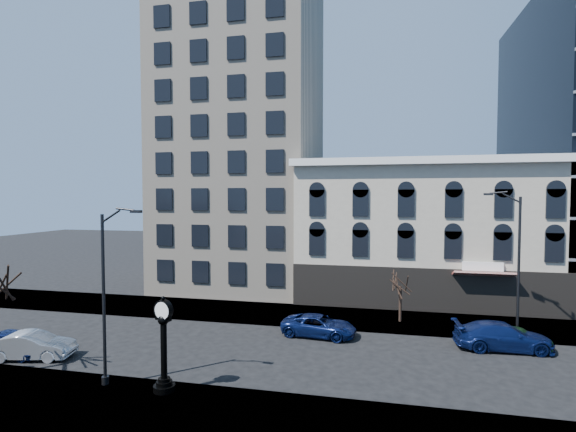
% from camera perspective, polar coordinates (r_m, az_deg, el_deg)
% --- Properties ---
extents(ground, '(160.00, 160.00, 0.00)m').
position_cam_1_polar(ground, '(26.66, -6.31, -17.80)').
color(ground, black).
rests_on(ground, ground).
extents(sidewalk_far, '(160.00, 6.00, 0.12)m').
position_cam_1_polar(sidewalk_far, '(33.96, -1.94, -13.17)').
color(sidewalk_far, gray).
rests_on(sidewalk_far, ground).
extents(sidewalk_near, '(160.00, 6.00, 0.12)m').
position_cam_1_polar(sidewalk_near, '(19.86, -14.36, -25.15)').
color(sidewalk_near, gray).
rests_on(sidewalk_near, ground).
extents(cream_tower, '(15.90, 15.40, 42.50)m').
position_cam_1_polar(cream_tower, '(45.96, -6.25, 15.19)').
color(cream_tower, beige).
rests_on(cream_tower, ground).
extents(victorian_row, '(22.60, 11.19, 12.50)m').
position_cam_1_polar(victorian_row, '(39.95, 17.89, -2.26)').
color(victorian_row, '#BDB19C').
rests_on(victorian_row, ground).
extents(street_clock, '(1.02, 1.02, 4.52)m').
position_cam_1_polar(street_clock, '(21.42, -16.62, -16.93)').
color(street_clock, black).
rests_on(street_clock, sidewalk_near).
extents(street_lamp_near, '(2.29, 0.41, 8.83)m').
position_cam_1_polar(street_lamp_near, '(21.67, -22.69, -4.23)').
color(street_lamp_near, black).
rests_on(street_lamp_near, sidewalk_near).
extents(street_lamp_far, '(2.46, 0.96, 9.74)m').
position_cam_1_polar(street_lamp_far, '(31.28, 27.82, -1.03)').
color(street_lamp_far, black).
rests_on(street_lamp_far, sidewalk_far).
extents(bare_tree_far, '(2.45, 2.45, 4.21)m').
position_cam_1_polar(bare_tree_far, '(32.03, 15.14, -8.28)').
color(bare_tree_far, '#2F2017').
rests_on(bare_tree_far, sidewalk_far).
extents(car_near_a, '(4.49, 2.15, 1.48)m').
position_cam_1_polar(car_near_a, '(30.17, -33.32, -14.28)').
color(car_near_a, '#0C194C').
rests_on(car_near_a, ground).
extents(car_near_b, '(4.80, 2.52, 1.50)m').
position_cam_1_polar(car_near_b, '(29.05, -31.57, -14.87)').
color(car_near_b, '#A5A8AD').
rests_on(car_near_b, ground).
extents(car_far_a, '(5.18, 2.79, 1.38)m').
position_cam_1_polar(car_far_a, '(28.88, 4.24, -14.72)').
color(car_far_a, '#0C194C').
rests_on(car_far_a, ground).
extents(car_far_b, '(5.76, 2.62, 1.63)m').
position_cam_1_polar(car_far_b, '(29.47, 27.28, -14.39)').
color(car_far_b, '#0C194C').
rests_on(car_far_b, ground).
extents(car_far_c, '(4.29, 2.78, 1.36)m').
position_cam_1_polar(car_far_c, '(30.13, 28.77, -14.32)').
color(car_far_c, '#143F1E').
rests_on(car_far_c, ground).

